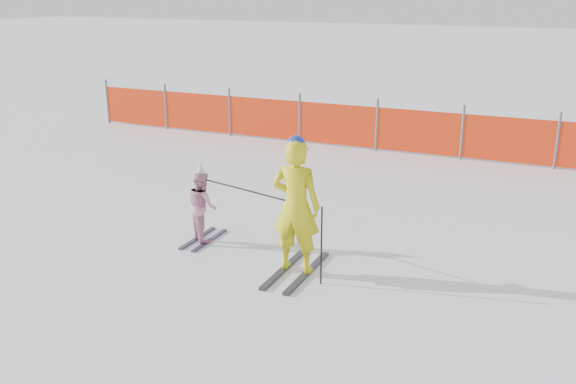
{
  "coord_description": "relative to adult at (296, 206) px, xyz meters",
  "views": [
    {
      "loc": [
        3.53,
        -7.37,
        3.77
      ],
      "look_at": [
        0.0,
        0.5,
        1.0
      ],
      "focal_mm": 40.0,
      "sensor_mm": 36.0,
      "label": 1
    }
  ],
  "objects": [
    {
      "name": "adult",
      "position": [
        0.0,
        0.0,
        0.0
      ],
      "size": [
        0.69,
        1.45,
        1.93
      ],
      "color": "black",
      "rests_on": "ground"
    },
    {
      "name": "safety_fence",
      "position": [
        -1.85,
        7.12,
        -0.41
      ],
      "size": [
        14.32,
        0.06,
        1.25
      ],
      "color": "#595960",
      "rests_on": "ground"
    },
    {
      "name": "ski_poles",
      "position": [
        -0.35,
        0.06,
        -0.15
      ],
      "size": [
        2.12,
        0.67,
        1.08
      ],
      "color": "black",
      "rests_on": "ground"
    },
    {
      "name": "child",
      "position": [
        -1.78,
        0.48,
        -0.39
      ],
      "size": [
        0.67,
        0.99,
        1.27
      ],
      "color": "black",
      "rests_on": "ground"
    },
    {
      "name": "ground",
      "position": [
        -0.3,
        -0.08,
        -0.97
      ],
      "size": [
        120.0,
        120.0,
        0.0
      ],
      "primitive_type": "plane",
      "color": "white",
      "rests_on": "ground"
    }
  ]
}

